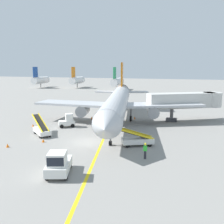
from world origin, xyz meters
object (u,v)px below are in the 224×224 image
(safety_cone_tail_area, at_px, (33,125))
(jet_bridge, at_px, (189,100))
(ground_crew_marshaller, at_px, (145,150))
(baggage_tug_near_wing, at_px, (68,121))
(airliner, at_px, (117,103))
(belt_loader_aft_hold, at_px, (137,139))
(safety_cone_nose_right, at_px, (135,118))
(safety_cone_wingtip_left, at_px, (43,140))
(belt_loader_forward_hold, at_px, (42,129))
(pushback_tug, at_px, (58,164))
(safety_cone_nose_left, at_px, (92,118))
(safety_cone_wingtip_right, at_px, (8,145))

(safety_cone_tail_area, bearing_deg, jet_bridge, 26.56)
(ground_crew_marshaller, bearing_deg, baggage_tug_near_wing, 143.93)
(airliner, height_order, belt_loader_aft_hold, airliner)
(belt_loader_aft_hold, height_order, safety_cone_nose_right, belt_loader_aft_hold)
(belt_loader_aft_hold, height_order, safety_cone_wingtip_left, belt_loader_aft_hold)
(baggage_tug_near_wing, xyz_separation_m, belt_loader_forward_hold, (-1.38, -5.19, -0.15))
(pushback_tug, bearing_deg, baggage_tug_near_wing, 113.88)
(baggage_tug_near_wing, distance_m, safety_cone_nose_left, 6.91)
(pushback_tug, bearing_deg, safety_cone_wingtip_left, 129.11)
(pushback_tug, bearing_deg, airliner, 91.01)
(jet_bridge, relative_size, safety_cone_wingtip_right, 28.57)
(ground_crew_marshaller, xyz_separation_m, safety_cone_tail_area, (-19.14, 8.65, -0.69))
(belt_loader_forward_hold, relative_size, safety_cone_wingtip_left, 10.36)
(airliner, bearing_deg, safety_cone_nose_left, 161.24)
(safety_cone_nose_right, bearing_deg, safety_cone_wingtip_right, -119.57)
(safety_cone_nose_right, xyz_separation_m, safety_cone_tail_area, (-14.20, -10.21, 0.00))
(safety_cone_wingtip_left, relative_size, safety_cone_tail_area, 1.00)
(pushback_tug, bearing_deg, safety_cone_nose_right, 85.88)
(baggage_tug_near_wing, bearing_deg, safety_cone_nose_left, 77.93)
(airliner, height_order, safety_cone_nose_left, airliner)
(ground_crew_marshaller, distance_m, safety_cone_nose_right, 19.51)
(safety_cone_wingtip_left, distance_m, safety_cone_tail_area, 8.90)
(pushback_tug, xyz_separation_m, baggage_tug_near_wing, (-7.11, 16.07, -0.07))
(jet_bridge, distance_m, ground_crew_marshaller, 20.98)
(jet_bridge, relative_size, baggage_tug_near_wing, 4.63)
(belt_loader_forward_hold, bearing_deg, airliner, 51.25)
(safety_cone_tail_area, bearing_deg, airliner, 27.83)
(pushback_tug, height_order, safety_cone_wingtip_right, pushback_tug)
(belt_loader_aft_hold, bearing_deg, pushback_tug, -116.66)
(pushback_tug, height_order, safety_cone_tail_area, pushback_tug)
(jet_bridge, relative_size, pushback_tug, 3.14)
(belt_loader_forward_hold, bearing_deg, safety_cone_wingtip_right, -99.35)
(safety_cone_nose_left, bearing_deg, airliner, -18.76)
(baggage_tug_near_wing, height_order, ground_crew_marshaller, baggage_tug_near_wing)
(safety_cone_wingtip_right, bearing_deg, ground_crew_marshaller, 3.38)
(baggage_tug_near_wing, height_order, belt_loader_forward_hold, belt_loader_forward_hold)
(belt_loader_aft_hold, relative_size, ground_crew_marshaller, 2.99)
(baggage_tug_near_wing, xyz_separation_m, safety_cone_wingtip_left, (0.62, -8.08, -0.71))
(pushback_tug, relative_size, safety_cone_nose_right, 9.11)
(belt_loader_aft_hold, distance_m, safety_cone_wingtip_left, 11.73)
(belt_loader_aft_hold, bearing_deg, jet_bridge, 69.87)
(jet_bridge, height_order, baggage_tug_near_wing, jet_bridge)
(safety_cone_wingtip_right, relative_size, safety_cone_tail_area, 1.00)
(airliner, relative_size, baggage_tug_near_wing, 12.93)
(pushback_tug, distance_m, belt_loader_aft_hold, 11.23)
(jet_bridge, xyz_separation_m, safety_cone_wingtip_right, (-20.47, -21.32, -3.32))
(airliner, xyz_separation_m, ground_crew_marshaller, (7.10, -15.00, -2.51))
(airliner, xyz_separation_m, safety_cone_nose_left, (-5.30, 1.80, -3.20))
(safety_cone_nose_left, bearing_deg, safety_cone_wingtip_left, -93.18)
(ground_crew_marshaller, xyz_separation_m, safety_cone_nose_left, (-12.40, 16.81, -0.69))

